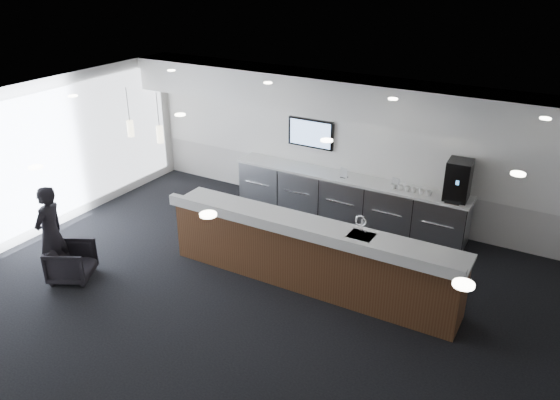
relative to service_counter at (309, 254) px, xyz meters
The scene contains 24 objects.
ground 1.26m from the service_counter, 115.81° to the right, with size 10.00×10.00×0.00m, color black.
ceiling 2.67m from the service_counter, 115.81° to the right, with size 10.00×8.00×0.02m, color black.
back_wall 3.17m from the service_counter, 99.26° to the left, with size 10.00×0.02×3.00m, color silver.
left_wall 5.66m from the service_counter, 169.59° to the right, with size 0.02×8.00×3.00m, color silver.
soffit_bulkhead 3.32m from the service_counter, 100.86° to the left, with size 10.00×0.90×0.70m, color white.
alcove_panel 3.17m from the service_counter, 99.35° to the left, with size 9.80×0.06×1.40m, color white.
window_blinds_wall 5.62m from the service_counter, 169.51° to the right, with size 0.04×7.36×2.55m, color silver.
back_credenza 2.68m from the service_counter, 100.50° to the left, with size 5.06×0.66×0.95m.
wall_tv 3.43m from the service_counter, 117.18° to the left, with size 1.05×0.08×0.62m.
pendant_left 3.34m from the service_counter, behind, with size 0.12×0.12×0.30m, color beige.
pendant_right 3.96m from the service_counter, behind, with size 0.12×0.12×0.30m, color beige.
ceiling_can_lights 2.64m from the service_counter, 115.81° to the right, with size 7.00×5.00×0.02m, color white, non-canonical shape.
service_counter is the anchor object (origin of this frame).
coffee_machine 3.24m from the service_counter, 57.05° to the left, with size 0.46×0.58×0.76m.
info_sign_left 2.64m from the service_counter, 101.79° to the left, with size 0.16×0.02×0.22m, color silver.
info_sign_right 2.66m from the service_counter, 77.62° to the left, with size 0.16×0.02×0.21m, color silver.
armchair 4.08m from the service_counter, 152.43° to the right, with size 0.68×0.70×0.63m, color black.
lounge_guest 4.36m from the service_counter, 152.80° to the right, with size 0.62×0.41×1.69m, color black.
cup_0 2.84m from the service_counter, 63.90° to the left, with size 0.11×0.11×0.10m, color white.
cup_1 2.79m from the service_counter, 66.52° to the left, with size 0.11×0.11×0.10m, color white.
cup_2 2.73m from the service_counter, 69.25° to the left, with size 0.11×0.11×0.10m, color white.
cup_3 2.69m from the service_counter, 72.08° to the left, with size 0.11×0.11×0.10m, color white.
cup_4 2.65m from the service_counter, 75.00° to the left, with size 0.11×0.11×0.10m, color white.
cup_5 2.62m from the service_counter, 78.00° to the left, with size 0.11×0.11×0.10m, color white.
Camera 1 is at (4.03, -6.05, 5.16)m, focal length 35.00 mm.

